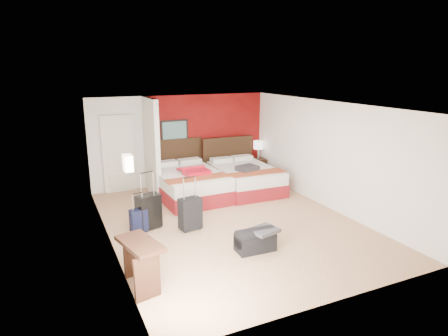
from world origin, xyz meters
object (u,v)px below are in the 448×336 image
bed_right (245,179)px  duffel_bag (255,241)px  suitcase_navy (139,222)px  desk (141,264)px  bed_left (189,184)px  table_lamp (258,150)px  nightstand (258,168)px  suitcase_black (149,213)px  red_suitcase_open (194,170)px  suitcase_charcoal (190,215)px

bed_right → duffel_bag: 3.60m
suitcase_navy → desk: (-0.41, -2.01, 0.14)m
desk → bed_right: bearing=31.3°
bed_left → desk: desk is taller
table_lamp → suitcase_navy: table_lamp is taller
duffel_bag → nightstand: bearing=61.8°
bed_left → suitcase_black: suitcase_black is taller
bed_left → desk: size_ratio=2.53×
suitcase_navy → bed_right: bearing=17.8°
nightstand → duffel_bag: 4.92m
red_suitcase_open → suitcase_black: (-1.53, -1.47, -0.37)m
suitcase_black → duffel_bag: (1.50, -1.79, -0.17)m
suitcase_charcoal → suitcase_navy: size_ratio=1.40×
table_lamp → duffel_bag: size_ratio=0.75×
nightstand → suitcase_black: (-3.96, -2.47, 0.06)m
bed_left → red_suitcase_open: (0.10, -0.10, 0.39)m
desk → red_suitcase_open: bearing=45.4°
red_suitcase_open → bed_left: bearing=130.5°
table_lamp → bed_right: bearing=-134.0°
bed_right → suitcase_navy: (-3.24, -1.59, -0.09)m
nightstand → suitcase_black: size_ratio=0.83×
bed_right → desk: (-3.65, -3.60, 0.05)m
bed_right → suitcase_black: suitcase_black is taller
bed_right → suitcase_black: size_ratio=3.00×
suitcase_black → suitcase_navy: (-0.23, -0.11, -0.12)m
table_lamp → suitcase_navy: bearing=-148.4°
bed_right → suitcase_navy: bearing=-152.3°
bed_right → duffel_bag: size_ratio=3.00×
bed_right → nightstand: bearing=47.7°
suitcase_black → suitcase_charcoal: size_ratio=1.09×
suitcase_charcoal → nightstand: bearing=33.4°
bed_right → table_lamp: size_ratio=3.99×
desk → suitcase_charcoal: bearing=37.4°
desk → nightstand: bearing=31.6°
bed_right → red_suitcase_open: 1.53m
suitcase_navy → bed_left: bearing=36.9°
bed_left → suitcase_black: (-1.43, -1.57, 0.02)m
bed_left → suitcase_black: bearing=-134.4°
nightstand → suitcase_black: bearing=-140.2°
suitcase_charcoal → table_lamp: bearing=33.4°
bed_left → suitcase_charcoal: (-0.68, -1.98, -0.01)m
bed_right → desk: desk is taller
suitcase_navy → desk: 2.05m
suitcase_black → duffel_bag: bearing=-65.8°
red_suitcase_open → suitcase_navy: 2.42m
bed_right → suitcase_charcoal: size_ratio=3.28×
bed_right → suitcase_black: (-3.01, -1.48, 0.04)m
nightstand → desk: size_ratio=0.66×
red_suitcase_open → suitcase_charcoal: red_suitcase_open is taller
bed_left → nightstand: 2.68m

